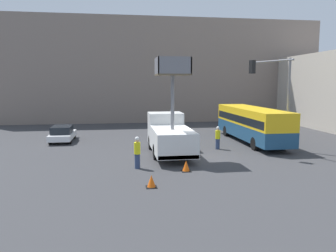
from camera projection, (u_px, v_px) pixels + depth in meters
name	position (u px, v px, depth m)	size (l,w,h in m)	color
ground_plane	(193.00, 158.00, 22.40)	(120.00, 120.00, 0.00)	#38383A
building_backdrop_far	(154.00, 72.00, 46.54)	(44.00, 10.00, 13.44)	gray
utility_truck	(169.00, 133.00, 23.18)	(2.57, 6.91, 6.71)	silver
city_bus	(252.00, 122.00, 28.20)	(2.57, 10.94, 2.95)	navy
traffic_light_pole	(277.00, 89.00, 23.69)	(3.78, 3.53, 6.91)	slate
road_worker_near_truck	(137.00, 152.00, 19.43)	(0.38, 0.38, 1.93)	navy
road_worker_directing	(218.00, 138.00, 25.20)	(0.38, 0.38, 1.77)	navy
traffic_cone_near_truck	(186.00, 166.00, 18.87)	(0.56, 0.56, 0.63)	black
traffic_cone_mid_road	(151.00, 182.00, 15.95)	(0.54, 0.54, 0.62)	black
parked_car_curbside	(62.00, 133.00, 28.59)	(1.84, 4.32, 1.37)	silver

